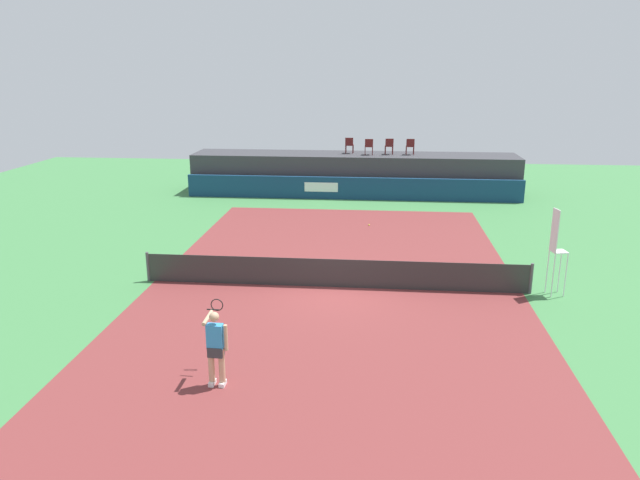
% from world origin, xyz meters
% --- Properties ---
extents(ground_plane, '(48.00, 48.00, 0.00)m').
position_xyz_m(ground_plane, '(0.00, 3.00, 0.00)').
color(ground_plane, '#3D7A42').
extents(court_inner, '(12.00, 22.00, 0.00)m').
position_xyz_m(court_inner, '(0.00, 0.00, 0.00)').
color(court_inner, maroon).
rests_on(court_inner, ground).
extents(sponsor_wall, '(18.00, 0.22, 1.20)m').
position_xyz_m(sponsor_wall, '(-0.01, 13.50, 0.60)').
color(sponsor_wall, navy).
rests_on(sponsor_wall, ground).
extents(spectator_platform, '(18.00, 2.80, 2.20)m').
position_xyz_m(spectator_platform, '(0.00, 15.30, 1.10)').
color(spectator_platform, '#38383D').
rests_on(spectator_platform, ground).
extents(spectator_chair_far_left, '(0.46, 0.46, 0.89)m').
position_xyz_m(spectator_chair_far_left, '(-0.28, 15.47, 2.69)').
color(spectator_chair_far_left, '#561919').
rests_on(spectator_chair_far_left, spectator_platform).
extents(spectator_chair_left, '(0.46, 0.46, 0.89)m').
position_xyz_m(spectator_chair_left, '(0.81, 14.97, 2.69)').
color(spectator_chair_left, '#561919').
rests_on(spectator_chair_left, spectator_platform).
extents(spectator_chair_center, '(0.47, 0.47, 0.89)m').
position_xyz_m(spectator_chair_center, '(1.93, 15.25, 2.69)').
color(spectator_chair_center, '#561919').
rests_on(spectator_chair_center, spectator_platform).
extents(spectator_chair_right, '(0.45, 0.45, 0.89)m').
position_xyz_m(spectator_chair_right, '(3.07, 15.24, 2.69)').
color(spectator_chair_right, '#561919').
rests_on(spectator_chair_right, spectator_platform).
extents(umpire_chair, '(0.51, 0.51, 2.76)m').
position_xyz_m(umpire_chair, '(6.84, -0.02, 1.59)').
color(umpire_chair, white).
rests_on(umpire_chair, ground).
extents(tennis_net, '(12.40, 0.02, 0.95)m').
position_xyz_m(tennis_net, '(0.00, 0.00, 0.47)').
color(tennis_net, '#2D2D2D').
rests_on(tennis_net, ground).
extents(net_post_near, '(0.10, 0.10, 1.00)m').
position_xyz_m(net_post_near, '(-6.20, 0.00, 0.50)').
color(net_post_near, '#4C4C51').
rests_on(net_post_near, ground).
extents(net_post_far, '(0.10, 0.10, 1.00)m').
position_xyz_m(net_post_far, '(6.20, 0.00, 0.50)').
color(net_post_far, '#4C4C51').
rests_on(net_post_far, ground).
extents(tennis_player, '(0.65, 1.14, 1.77)m').
position_xyz_m(tennis_player, '(-2.15, -6.48, 0.96)').
color(tennis_player, white).
rests_on(tennis_player, court_inner).
extents(tennis_ball, '(0.07, 0.07, 0.07)m').
position_xyz_m(tennis_ball, '(1.00, 7.96, 0.04)').
color(tennis_ball, '#D8EA33').
rests_on(tennis_ball, court_inner).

